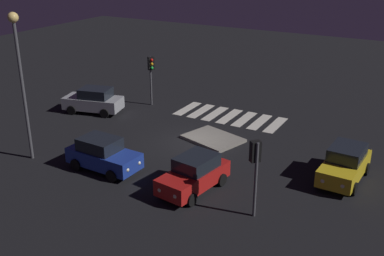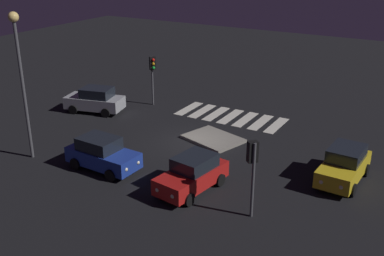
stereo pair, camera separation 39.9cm
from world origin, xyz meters
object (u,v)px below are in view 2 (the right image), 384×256
(car_blue, at_px, (102,154))
(traffic_light_east, at_px, (153,69))
(traffic_island, at_px, (213,139))
(traffic_light_west, at_px, (252,160))
(car_yellow, at_px, (344,165))
(car_red, at_px, (192,174))
(street_lamp, at_px, (20,63))
(car_silver, at_px, (95,100))

(car_blue, xyz_separation_m, traffic_light_east, (3.74, -10.28, 1.96))
(traffic_island, distance_m, car_blue, 7.40)
(traffic_light_east, distance_m, traffic_light_west, 16.37)
(traffic_island, relative_size, traffic_light_west, 1.11)
(car_yellow, relative_size, car_blue, 1.01)
(traffic_light_west, bearing_deg, car_red, 30.46)
(traffic_light_east, distance_m, street_lamp, 11.52)
(car_silver, bearing_deg, street_lamp, 90.45)
(traffic_island, xyz_separation_m, street_lamp, (7.85, 7.45, 5.47))
(car_yellow, bearing_deg, street_lamp, -66.44)
(car_silver, height_order, street_lamp, street_lamp)
(car_blue, bearing_deg, car_red, 7.24)
(traffic_light_east, xyz_separation_m, traffic_light_west, (-12.54, 10.53, -0.11))
(traffic_light_west, height_order, street_lamp, street_lamp)
(traffic_light_west, bearing_deg, car_blue, 40.35)
(traffic_island, xyz_separation_m, car_blue, (3.34, 6.55, 0.79))
(car_blue, height_order, car_red, car_blue)
(car_silver, xyz_separation_m, car_red, (-11.93, 6.47, -0.03))
(car_yellow, xyz_separation_m, street_lamp, (16.16, 6.08, 4.67))
(car_yellow, xyz_separation_m, traffic_light_west, (2.85, 5.43, 1.84))
(car_yellow, bearing_deg, car_red, -49.97)
(car_blue, distance_m, car_red, 5.40)
(traffic_island, bearing_deg, traffic_light_west, 128.73)
(car_red, bearing_deg, traffic_light_east, -128.65)
(car_yellow, height_order, traffic_light_east, traffic_light_east)
(traffic_island, relative_size, traffic_light_east, 1.07)
(car_red, bearing_deg, car_silver, -109.98)
(car_blue, height_order, street_lamp, street_lamp)
(traffic_island, bearing_deg, car_yellow, 170.64)
(car_red, relative_size, street_lamp, 0.51)
(traffic_island, height_order, car_yellow, car_yellow)
(car_silver, bearing_deg, traffic_light_west, 140.80)
(car_red, height_order, traffic_light_west, traffic_light_west)
(traffic_island, xyz_separation_m, car_yellow, (-8.31, 1.37, 0.80))
(traffic_island, distance_m, street_lamp, 12.13)
(car_blue, relative_size, traffic_light_east, 1.12)
(car_red, height_order, street_lamp, street_lamp)
(traffic_island, relative_size, street_lamp, 0.49)
(traffic_light_east, relative_size, street_lamp, 0.45)
(car_yellow, relative_size, traffic_light_west, 1.18)
(car_yellow, bearing_deg, car_blue, -63.06)
(car_yellow, height_order, traffic_light_west, traffic_light_west)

